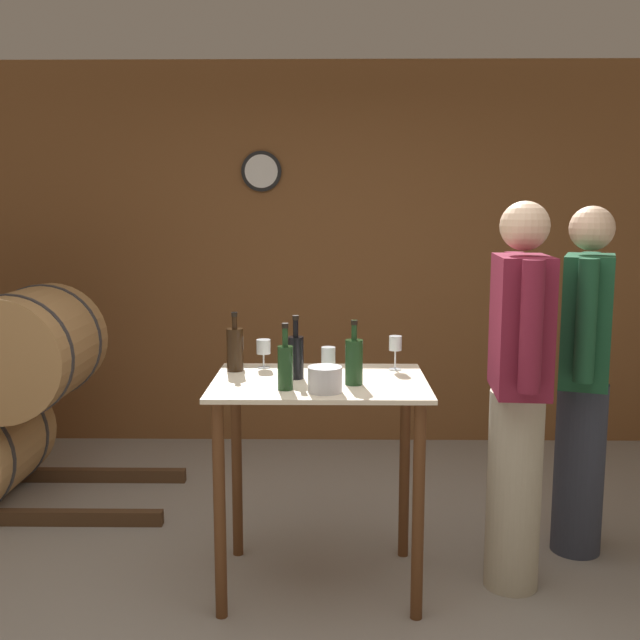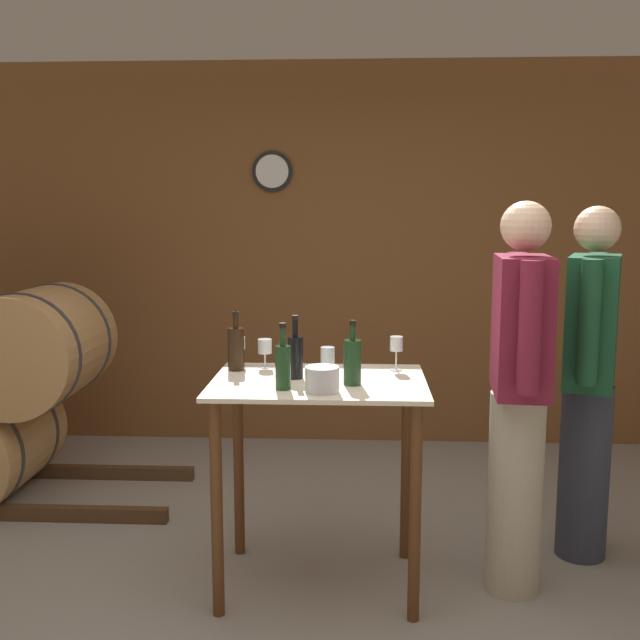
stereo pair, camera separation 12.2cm
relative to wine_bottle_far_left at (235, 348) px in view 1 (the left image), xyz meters
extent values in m
plane|color=gray|center=(0.46, -0.63, -1.06)|extent=(14.00, 14.00, 0.00)
cube|color=brown|center=(0.46, 1.97, 0.29)|extent=(8.40, 0.05, 2.70)
cylinder|color=black|center=(-0.04, 1.93, 0.89)|extent=(0.28, 0.03, 0.28)
cylinder|color=white|center=(-0.04, 1.92, 0.89)|extent=(0.23, 0.01, 0.23)
cylinder|color=#AD7F4C|center=(-1.27, 0.76, -0.15)|extent=(0.67, 0.80, 0.67)
cylinder|color=#38383D|center=(-1.27, 0.52, -0.15)|extent=(0.68, 0.03, 0.68)
cylinder|color=#38383D|center=(-1.27, 1.00, -0.15)|extent=(0.68, 0.03, 0.68)
cube|color=beige|center=(0.39, -0.18, -0.12)|extent=(0.93, 0.69, 0.02)
cylinder|color=#593319|center=(-0.01, -0.46, -0.59)|extent=(0.05, 0.05, 0.93)
cylinder|color=#593319|center=(0.80, -0.46, -0.59)|extent=(0.05, 0.05, 0.93)
cylinder|color=#593319|center=(-0.01, 0.10, -0.59)|extent=(0.05, 0.05, 0.93)
cylinder|color=#593319|center=(0.80, 0.10, -0.59)|extent=(0.05, 0.05, 0.93)
cylinder|color=black|center=(0.00, 0.00, -0.01)|extent=(0.08, 0.08, 0.20)
cylinder|color=black|center=(0.00, 0.00, 0.13)|extent=(0.02, 0.02, 0.08)
cylinder|color=black|center=(0.00, 0.00, 0.16)|extent=(0.03, 0.03, 0.02)
cylinder|color=#193819|center=(0.25, -0.36, -0.01)|extent=(0.06, 0.06, 0.18)
cylinder|color=#193819|center=(0.25, -0.36, 0.13)|extent=(0.02, 0.02, 0.10)
cylinder|color=black|center=(0.25, -0.36, 0.16)|extent=(0.03, 0.03, 0.02)
cylinder|color=black|center=(0.29, -0.15, -0.01)|extent=(0.07, 0.07, 0.19)
cylinder|color=black|center=(0.29, -0.15, 0.13)|extent=(0.02, 0.02, 0.09)
cylinder|color=black|center=(0.29, -0.15, 0.17)|extent=(0.03, 0.03, 0.02)
cylinder|color=#193819|center=(0.54, -0.26, -0.01)|extent=(0.08, 0.08, 0.19)
cylinder|color=#193819|center=(0.54, -0.26, 0.13)|extent=(0.02, 0.02, 0.08)
cylinder|color=black|center=(0.54, -0.26, 0.16)|extent=(0.03, 0.03, 0.02)
cylinder|color=silver|center=(0.00, 0.09, -0.10)|extent=(0.06, 0.06, 0.00)
cylinder|color=silver|center=(0.00, 0.09, -0.06)|extent=(0.01, 0.01, 0.08)
cylinder|color=silver|center=(0.00, 0.09, 0.00)|extent=(0.06, 0.06, 0.06)
cylinder|color=silver|center=(0.13, 0.06, -0.10)|extent=(0.06, 0.06, 0.00)
cylinder|color=silver|center=(0.13, 0.06, -0.07)|extent=(0.01, 0.01, 0.06)
cylinder|color=silver|center=(0.13, 0.06, 0.00)|extent=(0.07, 0.07, 0.07)
cylinder|color=silver|center=(0.43, -0.16, -0.10)|extent=(0.06, 0.06, 0.00)
cylinder|color=silver|center=(0.43, -0.16, -0.07)|extent=(0.01, 0.01, 0.07)
cylinder|color=silver|center=(0.43, -0.16, 0.00)|extent=(0.06, 0.06, 0.07)
cylinder|color=silver|center=(0.74, 0.03, -0.10)|extent=(0.06, 0.06, 0.00)
cylinder|color=silver|center=(0.74, 0.03, -0.06)|extent=(0.01, 0.01, 0.09)
cylinder|color=silver|center=(0.74, 0.03, 0.02)|extent=(0.06, 0.06, 0.07)
cylinder|color=silver|center=(0.42, -0.39, -0.05)|extent=(0.14, 0.14, 0.11)
cylinder|color=#B7AD93|center=(1.26, -0.18, -0.61)|extent=(0.24, 0.24, 0.90)
cube|color=maroon|center=(1.26, -0.18, 0.14)|extent=(0.25, 0.42, 0.59)
sphere|color=beige|center=(1.26, -0.18, 0.56)|extent=(0.21, 0.21, 0.21)
cylinder|color=maroon|center=(1.28, 0.07, 0.17)|extent=(0.09, 0.09, 0.53)
cylinder|color=maroon|center=(1.24, -0.43, 0.17)|extent=(0.09, 0.09, 0.53)
cylinder|color=#333847|center=(1.67, 0.17, -0.63)|extent=(0.24, 0.24, 0.86)
cube|color=#194C2D|center=(1.67, 0.17, 0.11)|extent=(0.34, 0.45, 0.62)
sphere|color=beige|center=(1.67, 0.17, 0.54)|extent=(0.21, 0.21, 0.21)
cylinder|color=#194C2D|center=(1.75, 0.41, 0.14)|extent=(0.09, 0.09, 0.56)
cylinder|color=#194C2D|center=(1.58, -0.06, 0.14)|extent=(0.09, 0.09, 0.56)
camera|label=1|loc=(0.44, -3.37, 0.65)|focal=42.00mm
camera|label=2|loc=(0.56, -3.37, 0.65)|focal=42.00mm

